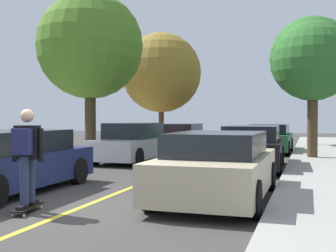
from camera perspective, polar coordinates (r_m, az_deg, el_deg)
name	(u,v)px	position (r m, az deg, el deg)	size (l,w,h in m)	color
ground	(73,210)	(8.06, -12.20, -10.68)	(80.00, 80.00, 0.00)	#3D3A38
center_line	(151,180)	(11.64, -2.21, -6.97)	(0.12, 39.20, 0.01)	gold
parked_car_left_nearest	(10,162)	(10.15, -19.87, -4.40)	(1.87, 4.56, 1.35)	navy
parked_car_left_near	(132,143)	(16.16, -4.68, -2.26)	(1.90, 4.08, 1.43)	#B7B7BC
parked_car_left_far	(182,137)	(22.35, 1.79, -1.41)	(1.95, 4.48, 1.31)	maroon
parked_car_right_nearest	(218,167)	(8.85, 6.53, -5.26)	(2.01, 4.36, 1.35)	#BCAD89
parked_car_right_near	(252,147)	(14.27, 10.91, -2.73)	(2.04, 4.45, 1.38)	black
parked_car_right_far	(270,139)	(20.78, 13.11, -1.60)	(1.95, 4.25, 1.33)	#1E5B33
street_tree_left_nearest	(90,46)	(17.36, -10.09, 10.16)	(4.08, 4.08, 6.29)	#3D2D1E
street_tree_left_near	(161,73)	(25.09, -0.88, 6.94)	(4.53, 4.53, 6.30)	#4C3823
street_tree_right_nearest	(313,62)	(17.55, 18.31, 7.92)	(3.01, 3.01, 5.13)	#4C3823
street_tree_right_near	(312,59)	(25.59, 18.20, 8.32)	(4.58, 4.58, 7.02)	brown
skateboard	(28,208)	(8.07, -17.76, -10.06)	(0.36, 0.87, 0.10)	black
skateboarder	(27,152)	(7.91, -17.91, -3.18)	(0.59, 0.71, 1.68)	black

